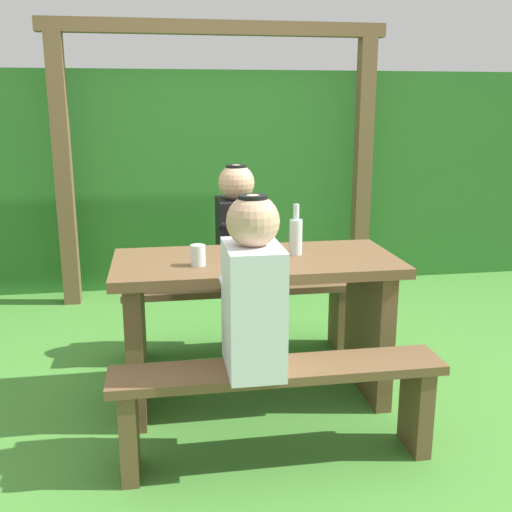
% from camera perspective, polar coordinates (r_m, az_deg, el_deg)
% --- Properties ---
extents(ground_plane, '(12.00, 12.00, 0.00)m').
position_cam_1_polar(ground_plane, '(3.24, -0.00, -13.21)').
color(ground_plane, '#448531').
extents(hedge_backdrop, '(6.40, 0.65, 1.75)m').
position_cam_1_polar(hedge_backdrop, '(5.25, -4.19, 7.45)').
color(hedge_backdrop, '#2C6B27').
rests_on(hedge_backdrop, ground_plane).
extents(pergola_post_left, '(0.12, 0.12, 1.98)m').
position_cam_1_polar(pergola_post_left, '(4.68, -17.77, 7.37)').
color(pergola_post_left, brown).
rests_on(pergola_post_left, ground_plane).
extents(pergola_post_right, '(0.12, 0.12, 1.98)m').
position_cam_1_polar(pergola_post_right, '(4.90, 10.05, 8.11)').
color(pergola_post_right, brown).
rests_on(pergola_post_right, ground_plane).
extents(pergola_crossbeam, '(2.53, 0.10, 0.10)m').
position_cam_1_polar(pergola_crossbeam, '(4.66, -3.75, 20.79)').
color(pergola_crossbeam, brown).
rests_on(pergola_crossbeam, pergola_post_left).
extents(picnic_table, '(1.40, 0.64, 0.75)m').
position_cam_1_polar(picnic_table, '(3.04, -0.00, -4.64)').
color(picnic_table, brown).
rests_on(picnic_table, ground_plane).
extents(bench_near, '(1.40, 0.24, 0.44)m').
position_cam_1_polar(bench_near, '(2.59, 2.13, -12.87)').
color(bench_near, brown).
rests_on(bench_near, ground_plane).
extents(bench_far, '(1.40, 0.24, 0.44)m').
position_cam_1_polar(bench_far, '(3.65, -1.48, -4.62)').
color(bench_far, brown).
rests_on(bench_far, ground_plane).
extents(person_white_shirt, '(0.25, 0.35, 0.72)m').
position_cam_1_polar(person_white_shirt, '(2.40, -0.30, -3.31)').
color(person_white_shirt, silver).
rests_on(person_white_shirt, bench_near).
extents(person_black_coat, '(0.25, 0.35, 0.72)m').
position_cam_1_polar(person_black_coat, '(3.52, -1.83, 2.38)').
color(person_black_coat, black).
rests_on(person_black_coat, bench_far).
extents(drinking_glass, '(0.07, 0.07, 0.10)m').
position_cam_1_polar(drinking_glass, '(2.84, -5.52, 0.07)').
color(drinking_glass, silver).
rests_on(drinking_glass, picnic_table).
extents(bottle_left, '(0.07, 0.07, 0.26)m').
position_cam_1_polar(bottle_left, '(3.03, 3.79, 2.00)').
color(bottle_left, silver).
rests_on(bottle_left, picnic_table).
extents(cell_phone, '(0.09, 0.15, 0.01)m').
position_cam_1_polar(cell_phone, '(2.91, -2.22, -0.45)').
color(cell_phone, black).
rests_on(cell_phone, picnic_table).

